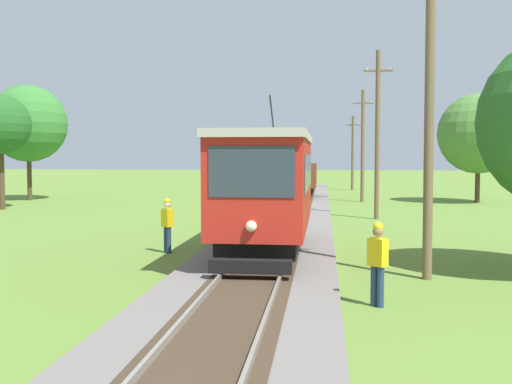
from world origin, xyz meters
The scene contains 12 objects.
red_tram centered at (0.00, 16.79, 2.19)m, with size 2.60×8.54×4.79m.
freight_car centered at (0.00, 41.24, 1.56)m, with size 2.40×5.20×2.31m.
utility_pole_near_tram centered at (4.38, 14.09, 4.28)m, with size 1.40×0.43×8.36m.
utility_pole_mid centered at (4.38, 28.42, 4.27)m, with size 1.40×0.29×8.35m.
utility_pole_far centered at (4.38, 39.45, 3.93)m, with size 1.40×0.32×7.66m.
utility_pole_distant centered at (4.38, 53.22, 3.50)m, with size 1.40×0.48×6.80m.
gravel_pile centered at (-4.05, 43.31, 0.42)m, with size 3.07×3.07×0.83m, color gray.
track_worker centered at (2.86, 11.08, 0.98)m, with size 0.44×0.43×1.78m.
second_worker centered at (-3.29, 17.15, 0.98)m, with size 0.44×0.43×1.78m.
tree_left_near centered at (11.98, 39.32, 4.64)m, with size 5.36×5.36×7.33m.
tree_right_near centered at (-19.03, 38.12, 5.43)m, with size 5.42×5.42×8.15m.
tree_right_far centered at (-17.09, 31.18, 4.97)m, with size 3.50×3.50×6.75m.
Camera 1 is at (1.73, -1.17, 3.15)m, focal length 40.98 mm.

